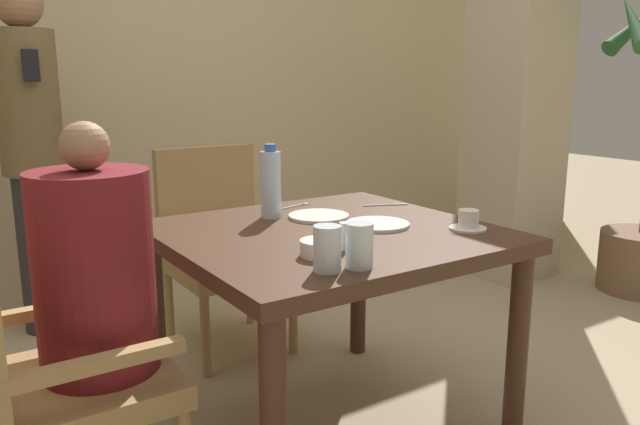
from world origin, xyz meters
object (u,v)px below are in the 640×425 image
object	(u,v)px
plate_main_left	(319,216)
teacup_with_saucer	(468,222)
chair_left_side	(47,362)
plate_main_right	(377,224)
standing_host	(32,150)
water_bottle	(271,184)
glass_tall_near	(327,249)
diner_in_left_chair	(99,320)
chair_far_side	(220,242)
bowl_small	(320,248)
glass_tall_mid	(359,246)

from	to	relation	value
plate_main_left	teacup_with_saucer	size ratio (longest dim) A/B	1.77
chair_left_side	plate_main_right	world-z (taller)	chair_left_side
standing_host	teacup_with_saucer	bearing A→B (deg)	-59.26
water_bottle	glass_tall_near	bearing A→B (deg)	-106.58
chair_left_side	water_bottle	bearing A→B (deg)	17.80
diner_in_left_chair	standing_host	size ratio (longest dim) A/B	0.67
chair_left_side	water_bottle	xyz separation A→B (m)	(0.84, 0.27, 0.37)
water_bottle	chair_left_side	bearing A→B (deg)	-162.20
chair_far_side	teacup_with_saucer	bearing A→B (deg)	-71.07
chair_left_side	water_bottle	world-z (taller)	water_bottle
diner_in_left_chair	bowl_small	world-z (taller)	diner_in_left_chair
teacup_with_saucer	plate_main_right	bearing A→B (deg)	136.55
chair_left_side	plate_main_left	size ratio (longest dim) A/B	4.13
diner_in_left_chair	teacup_with_saucer	world-z (taller)	diner_in_left_chair
glass_tall_near	glass_tall_mid	distance (m)	0.09
chair_far_side	glass_tall_mid	world-z (taller)	chair_far_side
plate_main_left	bowl_small	size ratio (longest dim) A/B	1.87
plate_main_left	plate_main_right	distance (m)	0.24
plate_main_right	water_bottle	distance (m)	0.42
plate_main_left	glass_tall_near	world-z (taller)	glass_tall_near
plate_main_right	water_bottle	bearing A→B (deg)	126.63
standing_host	water_bottle	world-z (taller)	standing_host
standing_host	glass_tall_mid	distance (m)	1.98
water_bottle	bowl_small	bearing A→B (deg)	-103.93
teacup_with_saucer	chair_far_side	bearing A→B (deg)	108.93
bowl_small	plate_main_left	bearing A→B (deg)	57.01
water_bottle	diner_in_left_chair	bearing A→B (deg)	-158.89
plate_main_right	glass_tall_mid	distance (m)	0.49
chair_far_side	glass_tall_near	world-z (taller)	chair_far_side
chair_far_side	teacup_with_saucer	distance (m)	1.24
plate_main_left	plate_main_right	size ratio (longest dim) A/B	1.00
chair_far_side	plate_main_right	size ratio (longest dim) A/B	4.13
diner_in_left_chair	glass_tall_mid	bearing A→B (deg)	-33.98
chair_far_side	glass_tall_near	size ratio (longest dim) A/B	7.43
plate_main_right	teacup_with_saucer	bearing A→B (deg)	-43.45
teacup_with_saucer	chair_left_side	bearing A→B (deg)	168.64
plate_main_left	water_bottle	bearing A→B (deg)	144.27
glass_tall_near	diner_in_left_chair	bearing A→B (deg)	143.25
water_bottle	glass_tall_near	distance (m)	0.68
plate_main_left	plate_main_right	world-z (taller)	same
chair_left_side	plate_main_right	xyz separation A→B (m)	(1.08, -0.05, 0.25)
standing_host	plate_main_right	size ratio (longest dim) A/B	7.51
teacup_with_saucer	water_bottle	xyz separation A→B (m)	(-0.46, 0.53, 0.10)
standing_host	teacup_with_saucer	world-z (taller)	standing_host
chair_far_side	glass_tall_near	bearing A→B (deg)	-101.71
standing_host	plate_main_left	distance (m)	1.54
diner_in_left_chair	plate_main_left	xyz separation A→B (m)	(0.84, 0.17, 0.16)
diner_in_left_chair	plate_main_right	xyz separation A→B (m)	(0.94, -0.05, 0.16)
chair_far_side	teacup_with_saucer	xyz separation A→B (m)	(0.39, -1.15, 0.27)
chair_left_side	glass_tall_near	bearing A→B (deg)	-30.26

